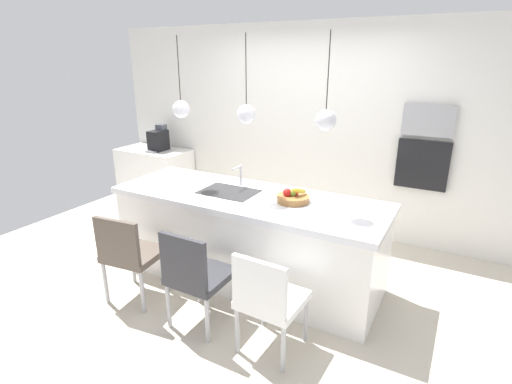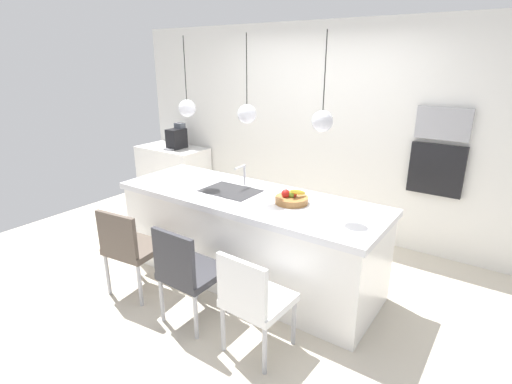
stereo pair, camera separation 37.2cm
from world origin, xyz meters
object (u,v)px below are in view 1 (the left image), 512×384
(oven, at_px, (422,165))
(chair_far, at_px, (268,298))
(fruit_bowl, at_px, (293,197))
(microwave, at_px, (429,120))
(chair_middle, at_px, (196,274))
(coffee_machine, at_px, (158,140))
(chair_near, at_px, (130,252))

(oven, height_order, chair_far, oven)
(fruit_bowl, height_order, chair_far, fruit_bowl)
(fruit_bowl, height_order, microwave, microwave)
(fruit_bowl, xyz_separation_m, chair_middle, (-0.45, -0.92, -0.45))
(microwave, height_order, oven, microwave)
(microwave, height_order, chair_middle, microwave)
(coffee_machine, distance_m, chair_far, 3.70)
(fruit_bowl, distance_m, chair_near, 1.57)
(coffee_machine, relative_size, chair_middle, 0.43)
(chair_middle, bearing_deg, oven, 60.72)
(oven, bearing_deg, fruit_bowl, -121.26)
(microwave, height_order, chair_near, microwave)
(chair_near, bearing_deg, coffee_machine, 125.74)
(chair_near, relative_size, chair_far, 1.02)
(microwave, bearing_deg, oven, 0.00)
(fruit_bowl, distance_m, microwave, 1.88)
(fruit_bowl, height_order, chair_middle, fruit_bowl)
(fruit_bowl, bearing_deg, chair_near, -142.51)
(chair_near, bearing_deg, microwave, 49.03)
(coffee_machine, height_order, chair_middle, coffee_machine)
(chair_far, bearing_deg, microwave, 73.86)
(oven, bearing_deg, chair_middle, -119.28)
(oven, height_order, chair_middle, oven)
(microwave, xyz_separation_m, chair_middle, (-1.37, -2.45, -1.03))
(chair_near, distance_m, chair_middle, 0.75)
(chair_far, bearing_deg, fruit_bowl, 103.46)
(oven, height_order, chair_near, oven)
(microwave, relative_size, oven, 0.96)
(chair_near, distance_m, chair_far, 1.42)
(chair_far, bearing_deg, chair_middle, -179.65)
(oven, distance_m, chair_middle, 2.86)
(fruit_bowl, bearing_deg, oven, 58.74)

